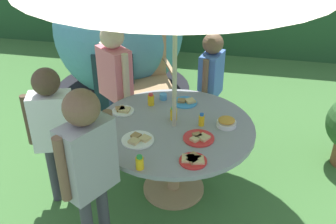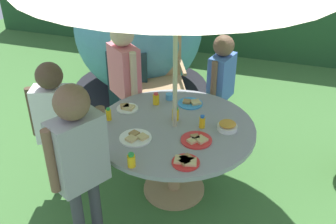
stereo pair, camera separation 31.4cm
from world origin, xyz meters
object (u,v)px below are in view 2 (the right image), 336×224
at_px(child_in_blue_shirt, 221,77).
at_px(child_in_white_shirt, 56,114).
at_px(child_in_pink_shirt, 124,71).
at_px(plate_far_left, 136,137).
at_px(plate_center_front, 191,103).
at_px(plate_far_right, 186,161).
at_px(juice_bottle_near_left, 109,114).
at_px(juice_bottle_mid_right, 202,122).
at_px(child_in_grey_shirt, 79,152).
at_px(wooden_chair, 160,70).
at_px(juice_bottle_front_edge, 156,99).
at_px(plate_center_back, 127,108).
at_px(snack_bowl, 227,126).
at_px(cup_near, 169,97).
at_px(juice_bottle_mid_left, 131,160).
at_px(garden_table, 174,138).
at_px(plate_back_edge, 197,140).
at_px(juice_bottle_near_right, 175,114).
at_px(dome_tent, 139,28).

bearing_deg(child_in_blue_shirt, child_in_white_shirt, -30.20).
relative_size(child_in_pink_shirt, plate_far_left, 5.20).
height_order(plate_center_front, plate_far_right, same).
height_order(plate_far_left, plate_center_front, same).
relative_size(child_in_white_shirt, juice_bottle_near_left, 11.04).
bearing_deg(juice_bottle_mid_right, child_in_grey_shirt, -127.10).
distance_m(wooden_chair, juice_bottle_near_left, 1.29).
height_order(plate_far_right, juice_bottle_front_edge, juice_bottle_front_edge).
bearing_deg(plate_center_back, juice_bottle_front_edge, 38.43).
height_order(child_in_grey_shirt, snack_bowl, child_in_grey_shirt).
bearing_deg(child_in_white_shirt, plate_far_left, -15.65).
xyz_separation_m(juice_bottle_front_edge, cup_near, (0.09, 0.12, -0.02)).
height_order(child_in_white_shirt, juice_bottle_mid_left, child_in_white_shirt).
distance_m(wooden_chair, plate_center_front, 0.99).
relative_size(garden_table, juice_bottle_near_left, 11.77).
xyz_separation_m(garden_table, juice_bottle_near_left, (-0.56, -0.08, 0.18)).
distance_m(plate_back_edge, plate_far_right, 0.30).
height_order(snack_bowl, plate_center_front, snack_bowl).
height_order(juice_bottle_near_left, juice_bottle_near_right, juice_bottle_near_right).
distance_m(plate_far_right, juice_bottle_mid_left, 0.39).
distance_m(garden_table, plate_center_back, 0.52).
distance_m(juice_bottle_mid_right, cup_near, 0.56).
relative_size(child_in_pink_shirt, juice_bottle_near_right, 11.29).
relative_size(juice_bottle_near_right, juice_bottle_front_edge, 1.05).
bearing_deg(child_in_pink_shirt, child_in_white_shirt, -65.74).
distance_m(plate_far_left, plate_center_front, 0.73).
bearing_deg(dome_tent, juice_bottle_near_right, -72.17).
bearing_deg(plate_center_back, plate_far_right, -39.64).
xyz_separation_m(plate_far_right, juice_bottle_mid_right, (-0.00, 0.50, 0.04)).
bearing_deg(plate_far_right, plate_center_front, 103.01).
bearing_deg(plate_far_left, plate_center_back, 121.27).
distance_m(dome_tent, juice_bottle_near_right, 2.09).
distance_m(child_in_pink_shirt, plate_far_left, 0.97).
relative_size(garden_table, plate_center_front, 5.95).
relative_size(child_in_white_shirt, plate_far_right, 6.15).
height_order(wooden_chair, child_in_blue_shirt, child_in_blue_shirt).
bearing_deg(snack_bowl, child_in_grey_shirt, -133.87).
height_order(plate_center_back, plate_back_edge, same).
distance_m(plate_back_edge, juice_bottle_front_edge, 0.69).
distance_m(dome_tent, child_in_pink_shirt, 1.39).
xyz_separation_m(wooden_chair, child_in_grey_shirt, (0.13, -2.01, 0.28)).
bearing_deg(juice_bottle_near_left, plate_center_back, 71.10).
bearing_deg(plate_far_right, juice_bottle_front_edge, 123.32).
bearing_deg(plate_center_back, snack_bowl, -3.51).
height_order(juice_bottle_near_right, juice_bottle_mid_left, juice_bottle_near_right).
height_order(juice_bottle_mid_left, juice_bottle_front_edge, juice_bottle_front_edge).
bearing_deg(snack_bowl, juice_bottle_mid_left, -128.89).
xyz_separation_m(snack_bowl, cup_near, (-0.61, 0.35, -0.01)).
relative_size(child_in_blue_shirt, juice_bottle_front_edge, 10.68).
bearing_deg(child_in_grey_shirt, plate_far_right, -33.81).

